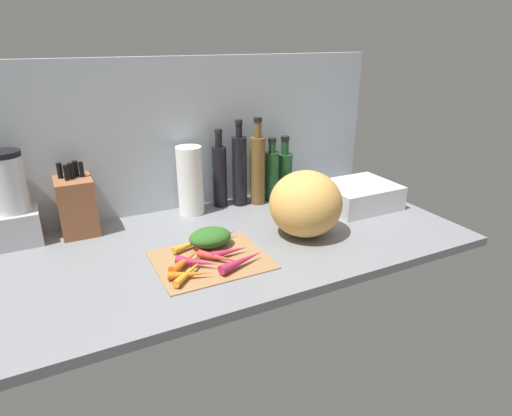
{
  "coord_description": "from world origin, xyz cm",
  "views": [
    {
      "loc": [
        -51.36,
        -127.01,
        67.08
      ],
      "look_at": [
        8.83,
        -7.02,
        13.24
      ],
      "focal_mm": 30.28,
      "sensor_mm": 36.0,
      "label": 1
    }
  ],
  "objects_px": {
    "blender_appliance": "(14,205)",
    "bottle_1": "(239,170)",
    "carrot_8": "(191,274)",
    "cutting_board": "(211,259)",
    "carrot_3": "(220,258)",
    "dish_rack": "(358,195)",
    "carrot_2": "(190,271)",
    "bottle_4": "(284,172)",
    "carrot_0": "(230,251)",
    "winter_squash": "(306,204)",
    "knife_block": "(76,205)",
    "carrot_5": "(186,261)",
    "carrot_1": "(197,262)",
    "carrot_4": "(217,238)",
    "bottle_0": "(220,175)",
    "bottle_3": "(272,174)",
    "carrot_6": "(242,261)",
    "bottle_2": "(258,168)",
    "carrot_7": "(196,242)",
    "paper_towel_roll": "(190,181)"
  },
  "relations": [
    {
      "from": "carrot_8",
      "to": "cutting_board",
      "type": "bearing_deg",
      "value": 42.57
    },
    {
      "from": "carrot_5",
      "to": "bottle_0",
      "type": "xyz_separation_m",
      "value": [
        0.3,
        0.44,
        0.11
      ]
    },
    {
      "from": "carrot_8",
      "to": "dish_rack",
      "type": "relative_size",
      "value": 0.45
    },
    {
      "from": "knife_block",
      "to": "bottle_1",
      "type": "distance_m",
      "value": 0.64
    },
    {
      "from": "carrot_4",
      "to": "carrot_8",
      "type": "bearing_deg",
      "value": -130.26
    },
    {
      "from": "blender_appliance",
      "to": "bottle_0",
      "type": "distance_m",
      "value": 0.75
    },
    {
      "from": "bottle_3",
      "to": "dish_rack",
      "type": "relative_size",
      "value": 0.93
    },
    {
      "from": "carrot_5",
      "to": "knife_block",
      "type": "distance_m",
      "value": 0.51
    },
    {
      "from": "carrot_6",
      "to": "bottle_2",
      "type": "bearing_deg",
      "value": 58.21
    },
    {
      "from": "carrot_7",
      "to": "paper_towel_roll",
      "type": "xyz_separation_m",
      "value": [
        0.09,
        0.3,
        0.12
      ]
    },
    {
      "from": "bottle_4",
      "to": "dish_rack",
      "type": "height_order",
      "value": "bottle_4"
    },
    {
      "from": "cutting_board",
      "to": "bottle_3",
      "type": "relative_size",
      "value": 1.28
    },
    {
      "from": "carrot_5",
      "to": "winter_squash",
      "type": "xyz_separation_m",
      "value": [
        0.46,
        0.04,
        0.09
      ]
    },
    {
      "from": "carrot_1",
      "to": "bottle_0",
      "type": "bearing_deg",
      "value": 60.01
    },
    {
      "from": "bottle_0",
      "to": "bottle_3",
      "type": "height_order",
      "value": "bottle_0"
    },
    {
      "from": "carrot_2",
      "to": "carrot_5",
      "type": "bearing_deg",
      "value": 85.77
    },
    {
      "from": "carrot_2",
      "to": "blender_appliance",
      "type": "xyz_separation_m",
      "value": [
        -0.45,
        0.49,
        0.12
      ]
    },
    {
      "from": "carrot_8",
      "to": "blender_appliance",
      "type": "relative_size",
      "value": 0.41
    },
    {
      "from": "blender_appliance",
      "to": "bottle_4",
      "type": "height_order",
      "value": "blender_appliance"
    },
    {
      "from": "carrot_6",
      "to": "cutting_board",
      "type": "bearing_deg",
      "value": 128.76
    },
    {
      "from": "bottle_0",
      "to": "bottle_4",
      "type": "xyz_separation_m",
      "value": [
        0.3,
        -0.01,
        -0.03
      ]
    },
    {
      "from": "carrot_3",
      "to": "paper_towel_roll",
      "type": "relative_size",
      "value": 0.54
    },
    {
      "from": "winter_squash",
      "to": "dish_rack",
      "type": "xyz_separation_m",
      "value": [
        0.35,
        0.13,
        -0.07
      ]
    },
    {
      "from": "carrot_4",
      "to": "carrot_8",
      "type": "distance_m",
      "value": 0.24
    },
    {
      "from": "blender_appliance",
      "to": "bottle_1",
      "type": "xyz_separation_m",
      "value": [
        0.83,
        -0.01,
        0.01
      ]
    },
    {
      "from": "bottle_4",
      "to": "dish_rack",
      "type": "bearing_deg",
      "value": -50.43
    },
    {
      "from": "carrot_5",
      "to": "bottle_4",
      "type": "bearing_deg",
      "value": 35.6
    },
    {
      "from": "carrot_0",
      "to": "bottle_4",
      "type": "relative_size",
      "value": 0.49
    },
    {
      "from": "carrot_2",
      "to": "dish_rack",
      "type": "distance_m",
      "value": 0.85
    },
    {
      "from": "carrot_7",
      "to": "carrot_0",
      "type": "bearing_deg",
      "value": -56.64
    },
    {
      "from": "carrot_3",
      "to": "carrot_8",
      "type": "height_order",
      "value": "carrot_3"
    },
    {
      "from": "bottle_0",
      "to": "bottle_4",
      "type": "bearing_deg",
      "value": -2.41
    },
    {
      "from": "carrot_1",
      "to": "bottle_0",
      "type": "distance_m",
      "value": 0.55
    },
    {
      "from": "carrot_4",
      "to": "winter_squash",
      "type": "distance_m",
      "value": 0.33
    },
    {
      "from": "carrot_1",
      "to": "carrot_4",
      "type": "bearing_deg",
      "value": 47.86
    },
    {
      "from": "winter_squash",
      "to": "bottle_0",
      "type": "height_order",
      "value": "bottle_0"
    },
    {
      "from": "carrot_6",
      "to": "carrot_2",
      "type": "bearing_deg",
      "value": 172.78
    },
    {
      "from": "dish_rack",
      "to": "carrot_2",
      "type": "bearing_deg",
      "value": -164.1
    },
    {
      "from": "bottle_0",
      "to": "dish_rack",
      "type": "xyz_separation_m",
      "value": [
        0.51,
        -0.27,
        -0.09
      ]
    },
    {
      "from": "carrot_1",
      "to": "knife_block",
      "type": "xyz_separation_m",
      "value": [
        -0.29,
        0.45,
        0.08
      ]
    },
    {
      "from": "carrot_2",
      "to": "dish_rack",
      "type": "relative_size",
      "value": 0.56
    },
    {
      "from": "bottle_4",
      "to": "carrot_4",
      "type": "bearing_deg",
      "value": -144.5
    },
    {
      "from": "carrot_2",
      "to": "knife_block",
      "type": "bearing_deg",
      "value": 117.87
    },
    {
      "from": "blender_appliance",
      "to": "dish_rack",
      "type": "distance_m",
      "value": 1.29
    },
    {
      "from": "bottle_3",
      "to": "cutting_board",
      "type": "bearing_deg",
      "value": -137.9
    },
    {
      "from": "cutting_board",
      "to": "winter_squash",
      "type": "distance_m",
      "value": 0.39
    },
    {
      "from": "carrot_0",
      "to": "carrot_3",
      "type": "height_order",
      "value": "same"
    },
    {
      "from": "bottle_4",
      "to": "knife_block",
      "type": "bearing_deg",
      "value": 179.85
    },
    {
      "from": "carrot_7",
      "to": "bottle_3",
      "type": "relative_size",
      "value": 0.65
    },
    {
      "from": "dish_rack",
      "to": "bottle_4",
      "type": "bearing_deg",
      "value": 129.57
    }
  ]
}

